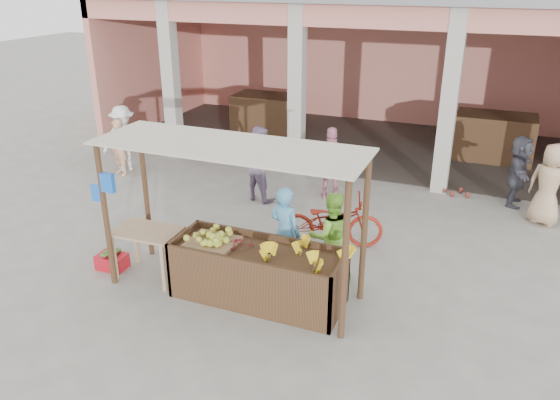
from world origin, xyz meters
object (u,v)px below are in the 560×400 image
at_px(red_crate, 112,261).
at_px(vendor_blue, 285,230).
at_px(motorcycle, 331,220).
at_px(fruit_stall, 258,276).
at_px(vendor_green, 331,234).
at_px(side_table, 147,238).

height_order(red_crate, vendor_blue, vendor_blue).
relative_size(red_crate, motorcycle, 0.24).
bearing_deg(red_crate, vendor_blue, 15.59).
distance_m(fruit_stall, vendor_green, 1.37).
bearing_deg(side_table, vendor_blue, 20.43).
bearing_deg(side_table, fruit_stall, -0.24).
bearing_deg(fruit_stall, side_table, -178.39).
bearing_deg(side_table, vendor_green, 19.48).
distance_m(vendor_blue, motorcycle, 1.39).
bearing_deg(red_crate, fruit_stall, 0.16).
distance_m(side_table, vendor_blue, 2.22).
xyz_separation_m(fruit_stall, vendor_green, (0.83, 1.02, 0.39)).
bearing_deg(vendor_blue, side_table, 39.20).
bearing_deg(vendor_blue, motorcycle, -89.24).
relative_size(side_table, motorcycle, 0.54).
height_order(fruit_stall, vendor_blue, vendor_blue).
distance_m(side_table, motorcycle, 3.24).
relative_size(fruit_stall, vendor_green, 1.65).
distance_m(fruit_stall, side_table, 1.94).
height_order(side_table, red_crate, side_table).
bearing_deg(vendor_green, motorcycle, -100.96).
distance_m(vendor_blue, vendor_green, 0.73).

